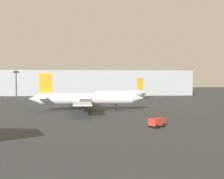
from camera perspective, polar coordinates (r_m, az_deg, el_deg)
The scene contains 4 objects.
airplane_distant at distance 58.54m, azimuth -5.78°, elevation -2.00°, with size 26.14×27.14×8.56m.
airplane_far_right at distance 95.99m, azimuth 2.02°, elevation -0.87°, with size 22.28×21.10×8.10m.
baggage_cart at distance 38.54m, azimuth 9.90°, elevation -7.10°, with size 2.68×2.53×1.30m.
terminal_building at distance 133.39m, azimuth -4.15°, elevation 1.47°, with size 97.09×20.98×12.28m, color #999EA3.
Camera 1 is at (-1.71, -12.69, 6.63)m, focal length 41.26 mm.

